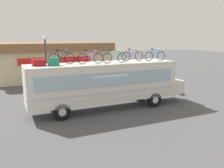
% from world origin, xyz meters
% --- Properties ---
extents(ground_plane, '(120.00, 120.00, 0.00)m').
position_xyz_m(ground_plane, '(0.00, 0.00, 0.00)').
color(ground_plane, '#4C4C4F').
extents(bus, '(11.22, 2.41, 3.17)m').
position_xyz_m(bus, '(0.20, 0.00, 1.88)').
color(bus, silver).
rests_on(bus, ground).
extents(luggage_bag_1, '(0.76, 0.52, 0.39)m').
position_xyz_m(luggage_bag_1, '(-4.12, 0.04, 3.37)').
color(luggage_bag_1, maroon).
rests_on(luggage_bag_1, bus).
extents(luggage_bag_2, '(0.63, 0.32, 0.48)m').
position_xyz_m(luggage_bag_2, '(-3.33, -0.23, 3.41)').
color(luggage_bag_2, '#1E7F66').
rests_on(luggage_bag_2, bus).
extents(rooftop_bicycle_1, '(1.72, 0.44, 0.94)m').
position_xyz_m(rooftop_bicycle_1, '(-2.71, 0.24, 3.56)').
color(rooftop_bicycle_1, black).
rests_on(rooftop_bicycle_1, bus).
extents(rooftop_bicycle_2, '(1.74, 0.44, 0.89)m').
position_xyz_m(rooftop_bicycle_2, '(-0.97, -0.17, 3.54)').
color(rooftop_bicycle_2, black).
rests_on(rooftop_bicycle_2, bus).
extents(rooftop_bicycle_3, '(1.72, 0.44, 0.87)m').
position_xyz_m(rooftop_bicycle_3, '(0.65, -0.32, 3.54)').
color(rooftop_bicycle_3, black).
rests_on(rooftop_bicycle_3, bus).
extents(rooftop_bicycle_4, '(1.72, 0.44, 0.89)m').
position_xyz_m(rooftop_bicycle_4, '(2.31, 0.24, 3.54)').
color(rooftop_bicycle_4, black).
rests_on(rooftop_bicycle_4, bus).
extents(rooftop_bicycle_5, '(1.69, 0.44, 0.87)m').
position_xyz_m(rooftop_bicycle_5, '(3.89, -0.26, 3.54)').
color(rooftop_bicycle_5, black).
rests_on(rooftop_bicycle_5, bus).
extents(roadside_building, '(13.58, 9.81, 4.19)m').
position_xyz_m(roadside_building, '(-0.96, 15.35, 2.15)').
color(roadside_building, beige).
rests_on(roadside_building, ground).
extents(street_lamp, '(0.34, 0.34, 4.94)m').
position_xyz_m(street_lamp, '(-2.60, 6.82, 3.05)').
color(street_lamp, '#38383D').
rests_on(street_lamp, ground).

